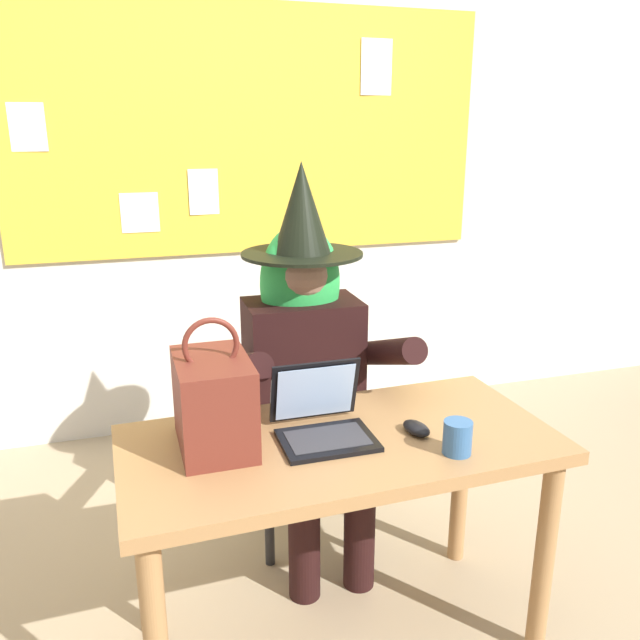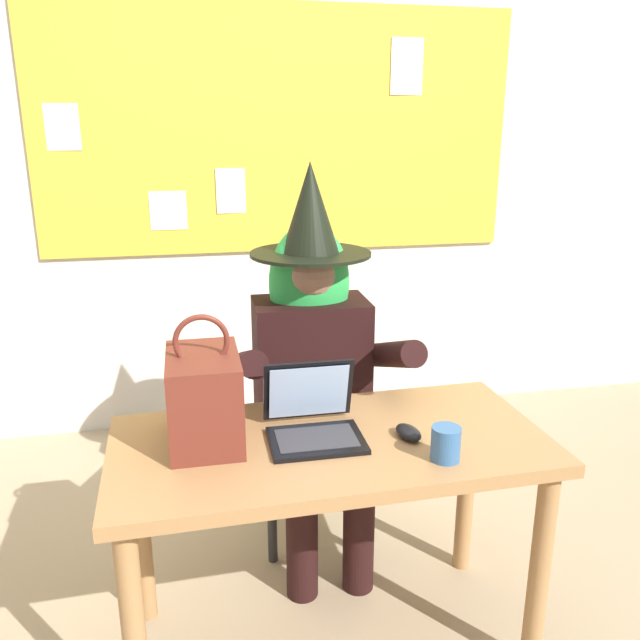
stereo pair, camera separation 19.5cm
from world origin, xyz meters
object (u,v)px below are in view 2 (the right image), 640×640
computer_mouse (408,432)px  handbag (204,397)px  person_costumed (314,350)px  laptop (313,420)px  desk_main (330,471)px  chair_at_desk (310,410)px  coffee_mug (446,444)px

computer_mouse → handbag: 0.59m
person_costumed → laptop: (-0.10, -0.51, -0.03)m
laptop → handbag: (-0.31, 0.03, 0.09)m
desk_main → person_costumed: (0.06, 0.54, 0.19)m
desk_main → laptop: laptop is taller
chair_at_desk → laptop: size_ratio=3.30×
desk_main → chair_at_desk: 0.67m
laptop → coffee_mug: bearing=-33.1°
person_costumed → computer_mouse: (0.16, -0.58, -0.06)m
chair_at_desk → handbag: size_ratio=2.36×
laptop → coffee_mug: laptop is taller
person_costumed → laptop: size_ratio=5.40×
chair_at_desk → computer_mouse: 0.76m
desk_main → coffee_mug: coffee_mug is taller
handbag → person_costumed: bearing=49.3°
chair_at_desk → coffee_mug: size_ratio=9.39×
computer_mouse → person_costumed: bearing=94.6°
laptop → handbag: bearing=174.6°
laptop → handbag: handbag is taller
person_costumed → handbag: size_ratio=3.87×
handbag → coffee_mug: (0.63, -0.25, -0.09)m
handbag → coffee_mug: size_ratio=3.98×
chair_at_desk → laptop: (-0.11, -0.63, 0.26)m
desk_main → chair_at_desk: bearing=84.2°
chair_at_desk → person_costumed: (-0.01, -0.12, 0.29)m
computer_mouse → handbag: handbag is taller
laptop → coffee_mug: 0.39m
laptop → computer_mouse: bearing=-14.8°
laptop → handbag: size_ratio=0.72×
laptop → chair_at_desk: bearing=80.5°
handbag → chair_at_desk: bearing=55.1°
computer_mouse → desk_main: bearing=158.7°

